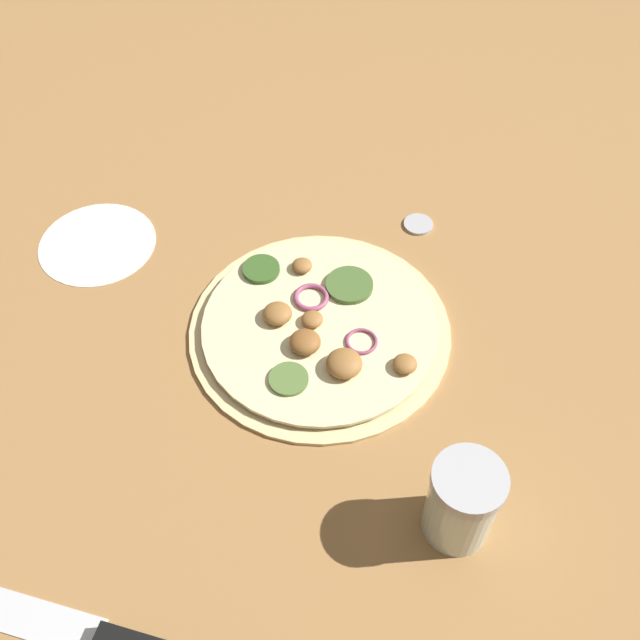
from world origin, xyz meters
TOP-DOWN VIEW (x-y plane):
  - ground_plane at (0.00, 0.00)m, footprint 3.00×3.00m
  - pizza at (0.00, -0.00)m, footprint 0.27×0.27m
  - spice_jar at (0.15, -0.19)m, footprint 0.06×0.06m
  - loose_cap at (0.09, 0.17)m, footprint 0.03×0.03m
  - flour_patch at (-0.27, 0.08)m, footprint 0.13×0.13m

SIDE VIEW (x-z plane):
  - ground_plane at x=0.00m, z-range 0.00..0.00m
  - flour_patch at x=-0.27m, z-range 0.00..0.00m
  - loose_cap at x=0.09m, z-range 0.00..0.01m
  - pizza at x=0.00m, z-range -0.01..0.02m
  - spice_jar at x=0.15m, z-range 0.00..0.09m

